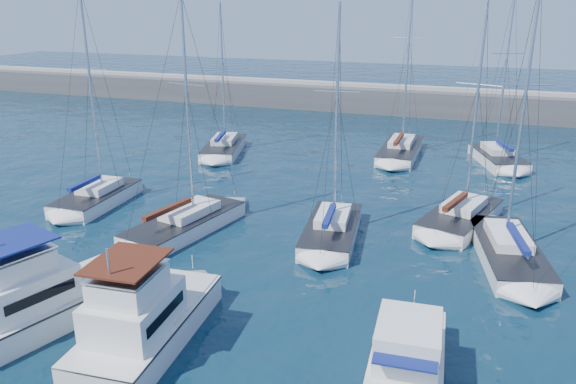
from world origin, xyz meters
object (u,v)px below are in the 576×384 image
(motor_yacht_stbd_outer, at_px, (407,358))
(sailboat_mid_b, at_px, (185,224))
(sailboat_mid_d, at_px, (461,217))
(sailboat_back_b, at_px, (400,150))
(motor_yacht_stbd_inner, at_px, (144,321))
(sailboat_mid_a, at_px, (97,197))
(sailboat_mid_c, at_px, (332,230))
(sailboat_mid_e, at_px, (508,251))
(sailboat_back_a, at_px, (224,148))
(sailboat_back_c, at_px, (498,158))
(motor_yacht_port_inner, at_px, (39,300))

(motor_yacht_stbd_outer, distance_m, sailboat_mid_b, 18.10)
(sailboat_mid_d, bearing_deg, sailboat_back_b, 128.33)
(motor_yacht_stbd_inner, bearing_deg, sailboat_mid_a, 128.81)
(motor_yacht_stbd_inner, height_order, sailboat_mid_c, sailboat_mid_c)
(sailboat_mid_a, height_order, sailboat_mid_e, sailboat_mid_e)
(sailboat_back_a, distance_m, sailboat_back_c, 24.85)
(sailboat_mid_b, bearing_deg, sailboat_back_b, 78.40)
(sailboat_mid_b, relative_size, sailboat_mid_e, 0.94)
(motor_yacht_port_inner, bearing_deg, sailboat_mid_d, 64.86)
(sailboat_mid_a, relative_size, sailboat_mid_c, 1.07)
(sailboat_mid_b, relative_size, sailboat_back_a, 1.04)
(sailboat_back_a, xyz_separation_m, sailboat_back_b, (15.87, 4.63, 0.02))
(motor_yacht_stbd_inner, height_order, sailboat_back_c, sailboat_back_c)
(sailboat_mid_c, relative_size, sailboat_mid_e, 0.91)
(sailboat_back_a, bearing_deg, sailboat_mid_a, -112.86)
(motor_yacht_port_inner, height_order, sailboat_back_a, sailboat_back_a)
(sailboat_mid_b, relative_size, sailboat_mid_d, 1.02)
(motor_yacht_port_inner, distance_m, sailboat_mid_b, 11.43)
(sailboat_mid_b, distance_m, sailboat_back_b, 24.70)
(sailboat_mid_a, xyz_separation_m, sailboat_mid_c, (17.17, -0.21, -0.02))
(motor_yacht_stbd_outer, distance_m, sailboat_mid_e, 12.93)
(sailboat_mid_a, bearing_deg, motor_yacht_port_inner, -63.89)
(motor_yacht_stbd_inner, xyz_separation_m, sailboat_mid_a, (-12.74, 13.63, -0.60))
(motor_yacht_stbd_inner, height_order, sailboat_mid_d, sailboat_mid_d)
(sailboat_mid_d, distance_m, sailboat_back_c, 16.10)
(sailboat_mid_d, bearing_deg, motor_yacht_stbd_inner, -105.92)
(motor_yacht_port_inner, xyz_separation_m, sailboat_mid_e, (19.82, 13.71, -0.61))
(sailboat_mid_a, bearing_deg, motor_yacht_stbd_inner, -49.23)
(motor_yacht_port_inner, bearing_deg, motor_yacht_stbd_outer, 22.80)
(sailboat_mid_c, height_order, sailboat_back_c, sailboat_back_c)
(motor_yacht_stbd_inner, distance_m, sailboat_back_a, 31.17)
(sailboat_back_b, height_order, sailboat_back_c, sailboat_back_b)
(motor_yacht_stbd_inner, height_order, sailboat_back_b, sailboat_back_b)
(motor_yacht_port_inner, distance_m, sailboat_mid_d, 24.97)
(sailboat_mid_b, distance_m, sailboat_mid_c, 9.11)
(motor_yacht_stbd_outer, height_order, sailboat_mid_c, sailboat_mid_c)
(sailboat_mid_b, relative_size, sailboat_back_c, 0.95)
(sailboat_mid_a, height_order, sailboat_mid_b, sailboat_mid_a)
(sailboat_back_b, bearing_deg, motor_yacht_stbd_outer, -81.31)
(motor_yacht_stbd_inner, xyz_separation_m, sailboat_back_c, (13.95, 34.16, -0.60))
(motor_yacht_port_inner, height_order, motor_yacht_stbd_outer, motor_yacht_port_inner)
(sailboat_mid_e, bearing_deg, sailboat_mid_a, 168.80)
(motor_yacht_stbd_inner, relative_size, sailboat_mid_b, 0.59)
(motor_yacht_stbd_outer, xyz_separation_m, sailboat_mid_c, (-6.20, 12.07, -0.42))
(sailboat_back_b, bearing_deg, sailboat_mid_e, -66.37)
(motor_yacht_stbd_inner, height_order, sailboat_back_a, sailboat_back_a)
(motor_yacht_stbd_outer, relative_size, sailboat_back_b, 0.37)
(sailboat_mid_d, relative_size, sailboat_mid_e, 0.93)
(sailboat_back_a, distance_m, sailboat_back_b, 16.53)
(sailboat_mid_d, bearing_deg, sailboat_back_c, 98.61)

